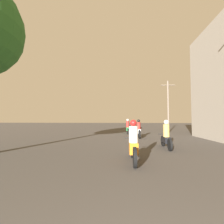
{
  "coord_description": "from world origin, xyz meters",
  "views": [
    {
      "loc": [
        -0.5,
        0.3,
        1.56
      ],
      "look_at": [
        -1.82,
        18.25,
        2.4
      ],
      "focal_mm": 24.0,
      "sensor_mm": 36.0,
      "label": 1
    }
  ],
  "objects_px": {
    "motorcycle_orange": "(133,145)",
    "motorcycle_green": "(128,128)",
    "motorcycle_black": "(166,137)",
    "motorcycle_silver": "(139,130)",
    "utility_pole_far": "(168,105)"
  },
  "relations": [
    {
      "from": "motorcycle_orange",
      "to": "motorcycle_green",
      "type": "distance_m",
      "value": 10.72
    },
    {
      "from": "motorcycle_orange",
      "to": "motorcycle_green",
      "type": "height_order",
      "value": "motorcycle_green"
    },
    {
      "from": "motorcycle_black",
      "to": "motorcycle_silver",
      "type": "height_order",
      "value": "motorcycle_silver"
    },
    {
      "from": "motorcycle_orange",
      "to": "motorcycle_black",
      "type": "height_order",
      "value": "motorcycle_orange"
    },
    {
      "from": "motorcycle_orange",
      "to": "utility_pole_far",
      "type": "relative_size",
      "value": 0.32
    },
    {
      "from": "motorcycle_black",
      "to": "motorcycle_green",
      "type": "distance_m",
      "value": 8.25
    },
    {
      "from": "motorcycle_silver",
      "to": "utility_pole_far",
      "type": "height_order",
      "value": "utility_pole_far"
    },
    {
      "from": "utility_pole_far",
      "to": "motorcycle_silver",
      "type": "bearing_deg",
      "value": -127.76
    },
    {
      "from": "motorcycle_silver",
      "to": "motorcycle_orange",
      "type": "bearing_deg",
      "value": -104.89
    },
    {
      "from": "motorcycle_green",
      "to": "utility_pole_far",
      "type": "xyz_separation_m",
      "value": [
        4.8,
        1.7,
        2.57
      ]
    },
    {
      "from": "motorcycle_black",
      "to": "motorcycle_green",
      "type": "bearing_deg",
      "value": 94.63
    },
    {
      "from": "motorcycle_silver",
      "to": "motorcycle_green",
      "type": "xyz_separation_m",
      "value": [
        -0.81,
        3.45,
        0.0
      ]
    },
    {
      "from": "motorcycle_orange",
      "to": "motorcycle_black",
      "type": "xyz_separation_m",
      "value": [
        1.91,
        2.66,
        -0.01
      ]
    },
    {
      "from": "motorcycle_green",
      "to": "motorcycle_silver",
      "type": "bearing_deg",
      "value": -70.87
    },
    {
      "from": "motorcycle_black",
      "to": "utility_pole_far",
      "type": "distance_m",
      "value": 10.53
    }
  ]
}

